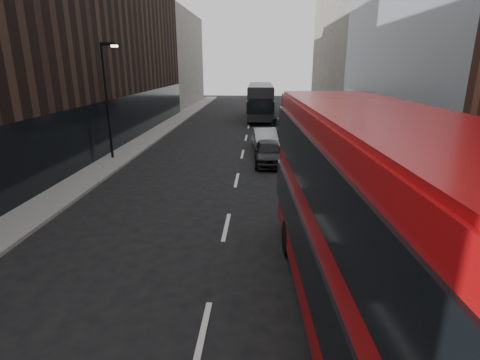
% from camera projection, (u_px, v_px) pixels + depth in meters
% --- Properties ---
extents(sidewalk_right, '(3.00, 80.00, 0.15)m').
position_uv_depth(sidewalk_right, '(339.00, 140.00, 29.98)').
color(sidewalk_right, slate).
rests_on(sidewalk_right, ground).
extents(sidewalk_left, '(2.00, 80.00, 0.15)m').
position_uv_depth(sidewalk_left, '(149.00, 138.00, 30.83)').
color(sidewalk_left, slate).
rests_on(sidewalk_left, ground).
extents(building_victorian, '(6.50, 24.00, 21.00)m').
position_uv_depth(building_victorian, '(347.00, 32.00, 45.03)').
color(building_victorian, slate).
rests_on(building_victorian, ground).
extents(building_left_mid, '(5.00, 24.00, 14.00)m').
position_uv_depth(building_left_mid, '(121.00, 51.00, 33.73)').
color(building_left_mid, black).
rests_on(building_left_mid, ground).
extents(building_left_far, '(5.00, 20.00, 13.00)m').
position_uv_depth(building_left_far, '(176.00, 60.00, 54.85)').
color(building_left_far, slate).
rests_on(building_left_far, ground).
extents(street_lamp, '(1.06, 0.22, 7.00)m').
position_uv_depth(street_lamp, '(107.00, 94.00, 22.95)').
color(street_lamp, black).
rests_on(street_lamp, sidewalk_left).
extents(red_bus, '(3.60, 12.65, 5.05)m').
position_uv_depth(red_bus, '(379.00, 225.00, 7.58)').
color(red_bus, '#9C090B').
rests_on(red_bus, ground).
extents(grey_bus, '(2.82, 11.67, 3.75)m').
position_uv_depth(grey_bus, '(260.00, 100.00, 41.84)').
color(grey_bus, black).
rests_on(grey_bus, ground).
extents(car_a, '(1.87, 4.36, 1.47)m').
position_uv_depth(car_a, '(269.00, 152.00, 22.98)').
color(car_a, black).
rests_on(car_a, ground).
extents(car_b, '(2.12, 4.74, 1.51)m').
position_uv_depth(car_b, '(265.00, 139.00, 26.79)').
color(car_b, '#96999E').
rests_on(car_b, ground).
extents(car_c, '(2.38, 5.04, 1.42)m').
position_uv_depth(car_c, '(283.00, 127.00, 32.24)').
color(car_c, black).
rests_on(car_c, ground).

